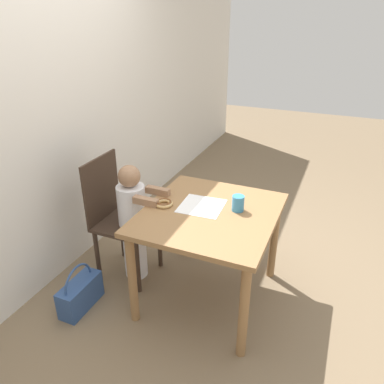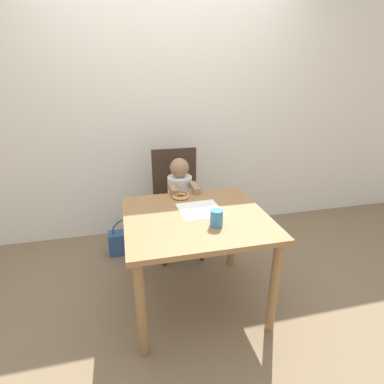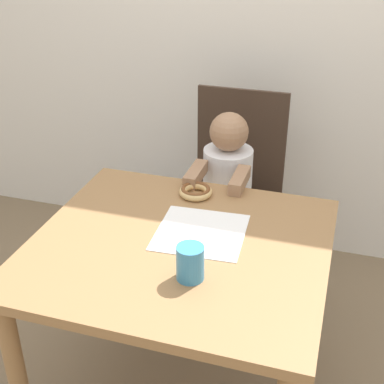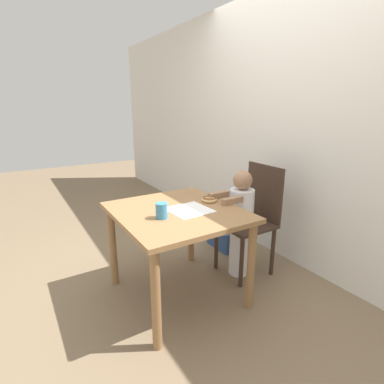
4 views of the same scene
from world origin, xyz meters
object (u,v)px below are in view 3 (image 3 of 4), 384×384
at_px(chair, 233,196).
at_px(donut, 196,191).
at_px(child_figure, 226,212).
at_px(cup, 190,263).
at_px(handbag, 143,242).

bearing_deg(chair, donut, -97.01).
bearing_deg(child_figure, cup, -84.21).
distance_m(handbag, cup, 1.29).
distance_m(donut, cup, 0.51).
bearing_deg(donut, handbag, 132.24).
relative_size(chair, donut, 7.78).
relative_size(chair, handbag, 2.73).
relative_size(child_figure, handbag, 2.67).
bearing_deg(donut, child_figure, 79.95).
bearing_deg(cup, chair, 94.97).
relative_size(donut, handbag, 0.35).
bearing_deg(donut, chair, 82.99).
bearing_deg(chair, handbag, 174.35).
xyz_separation_m(chair, child_figure, (0.00, -0.13, -0.01)).
xyz_separation_m(chair, donut, (-0.05, -0.42, 0.24)).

